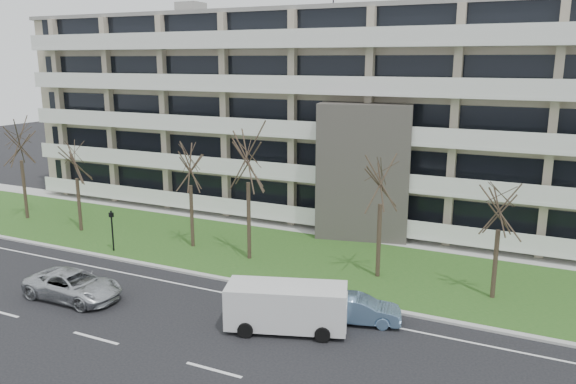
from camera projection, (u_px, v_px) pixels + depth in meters
The scene contains 16 objects.
ground at pixel (214, 370), 21.73m from camera, with size 160.00×160.00×0.00m, color black.
grass_verge at pixel (333, 263), 33.17m from camera, with size 90.00×10.00×0.06m, color #224F1A.
curb at pixel (298, 293), 28.76m from camera, with size 90.00×0.35×0.12m, color #B2B2AD.
sidewalk at pixel (362, 237), 38.01m from camera, with size 90.00×2.00×0.08m, color #B2B2AD.
lane_edge_line at pixel (286, 305), 27.45m from camera, with size 90.00×0.12×0.01m, color white.
apartment_building at pixel (392, 116), 42.28m from camera, with size 60.50×15.10×18.75m.
silver_pickup at pixel (74, 285), 28.08m from camera, with size 2.36×5.11×1.42m, color #B6B9BE.
blue_sedan at pixel (359, 309), 25.55m from camera, with size 1.34×3.85×1.27m, color #739DC8.
white_van at pixel (288, 303), 24.75m from camera, with size 5.65×3.51×2.06m.
pedestrian_signal at pixel (112, 226), 34.79m from camera, with size 0.27×0.23×2.65m.
tree_0 at pixel (19, 137), 41.03m from camera, with size 3.99×3.99×7.99m.
tree_1 at pixel (75, 157), 38.19m from camera, with size 3.38×3.38×6.77m.
tree_2 at pixel (190, 161), 34.76m from camera, with size 3.61×3.61×7.23m.
tree_3 at pixel (248, 151), 32.33m from camera, with size 4.22×4.22×8.45m.
tree_4 at pixel (381, 175), 29.72m from camera, with size 3.72×3.72×7.44m.
tree_5 at pixel (501, 203), 27.12m from camera, with size 3.21×3.21×6.42m.
Camera 1 is at (10.93, -16.48, 11.71)m, focal length 35.00 mm.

